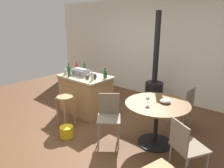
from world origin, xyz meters
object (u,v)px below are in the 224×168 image
Objects in this scene: toolbox at (81,72)px; wood_stove at (154,86)px; bottle_0 at (65,72)px; bottle_2 at (69,71)px; bottle_5 at (84,67)px; dining_table at (157,113)px; cup_1 at (87,77)px; kitchen_island at (86,94)px; folding_chair_far at (183,104)px; folding_chair_left at (109,115)px; folding_chair_near at (186,145)px; serving_bowl at (165,101)px; cup_2 at (78,69)px; wine_glass at (148,99)px; bottle_1 at (92,76)px; cup_0 at (95,76)px; wooden_stool at (65,104)px; plastic_bucket at (67,132)px; bottle_4 at (77,68)px.

wood_stove is at bearing 50.09° from toolbox.
bottle_0 is (-1.47, -1.58, 0.42)m from wood_stove.
bottle_2 is 1.15× the size of bottle_5.
cup_1 reaches higher than dining_table.
cup_1 is (0.66, 0.08, -0.03)m from bottle_0.
kitchen_island is 1.37× the size of folding_chair_far.
folding_chair_left is at bearing -121.30° from folding_chair_far.
kitchen_island is 1.35× the size of folding_chair_near.
serving_bowl is at bearing 4.64° from bottle_0.
bottle_0 is 0.41m from cup_2.
wine_glass reaches higher than kitchen_island.
kitchen_island is at bearing 159.06° from bottle_1.
cup_0 is at bearing 0.95° from toolbox.
wooden_stool is 0.93m from bottle_0.
serving_bowl is at bearing 35.43° from folding_chair_left.
wine_glass reaches higher than wooden_stool.
folding_chair_left is 1.83m from bottle_5.
bottle_2 is at bearing -123.23° from toolbox.
wooden_stool is at bearing -165.07° from wine_glass.
cup_0 is at bearing 169.73° from wine_glass.
folding_chair_far is 7.36× the size of cup_0.
folding_chair_near is 0.94m from wine_glass.
kitchen_island is at bearing 166.52° from folding_chair_near.
bottle_5 is (-0.06, 0.53, -0.02)m from bottle_2.
bottle_1 reaches higher than kitchen_island.
bottle_5 is at bearing 96.51° from bottle_2.
bottle_0 is 2.25m from wine_glass.
wine_glass is (1.44, -0.15, -0.10)m from bottle_1.
serving_bowl is at bearing 135.64° from folding_chair_near.
bottle_1 is 0.90× the size of plastic_bucket.
bottle_0 is (-3.04, 0.40, 0.45)m from folding_chair_near.
bottle_5 is 0.70m from cup_1.
kitchen_island is 4.36× the size of bottle_5.
cup_2 is at bearing 172.52° from dining_table.
bottle_2 is 0.53m from bottle_5.
wood_stove is 1.60m from cup_0.
serving_bowl is at bearing 33.82° from plastic_bucket.
folding_chair_left is 1.06m from bottle_1.
toolbox is 0.37m from bottle_0.
folding_chair_near is at bearing -12.17° from bottle_1.
bottle_4 reaches higher than folding_chair_near.
bottle_0 is (-0.42, -0.23, 0.51)m from kitchen_island.
kitchen_island is 0.56m from cup_1.
bottle_4 is (-1.59, 0.65, 0.49)m from folding_chair_left.
wine_glass is at bearing -5.92° from bottle_1.
bottle_1 is at bearing -71.54° from cup_0.
folding_chair_left is 1.78m from bottle_4.
dining_table is 3.75× the size of bottle_4.
folding_chair_near is at bearing -13.48° from kitchen_island.
cup_2 is at bearing 175.09° from serving_bowl.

